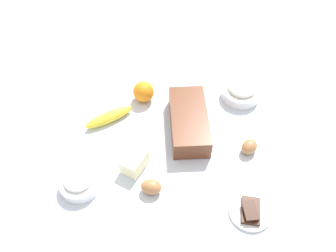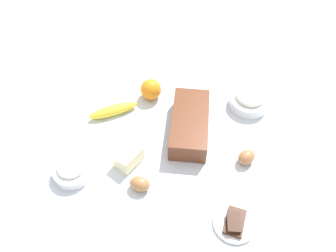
{
  "view_description": "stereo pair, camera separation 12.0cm",
  "coord_description": "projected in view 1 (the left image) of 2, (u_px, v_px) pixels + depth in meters",
  "views": [
    {
      "loc": [
        0.75,
        0.12,
        0.97
      ],
      "look_at": [
        0.0,
        0.0,
        0.04
      ],
      "focal_mm": 35.67,
      "sensor_mm": 36.0,
      "label": 1
    },
    {
      "loc": [
        0.72,
        0.23,
        0.97
      ],
      "look_at": [
        0.0,
        0.0,
        0.04
      ],
      "focal_mm": 35.67,
      "sensor_mm": 36.0,
      "label": 2
    }
  ],
  "objects": [
    {
      "name": "ground_plane",
      "position": [
        168.0,
        135.0,
        1.24
      ],
      "size": [
        2.4,
        2.4,
        0.02
      ],
      "primitive_type": "cube",
      "color": "silver"
    },
    {
      "name": "loaf_pan",
      "position": [
        189.0,
        121.0,
        1.21
      ],
      "size": [
        0.3,
        0.19,
        0.08
      ],
      "rotation": [
        0.0,
        0.0,
        0.21
      ],
      "color": "brown",
      "rests_on": "ground_plane"
    },
    {
      "name": "flour_bowl",
      "position": [
        241.0,
        91.0,
        1.32
      ],
      "size": [
        0.15,
        0.15,
        0.07
      ],
      "color": "white",
      "rests_on": "ground_plane"
    },
    {
      "name": "sugar_bowl",
      "position": [
        79.0,
        182.0,
        1.07
      ],
      "size": [
        0.13,
        0.13,
        0.06
      ],
      "color": "white",
      "rests_on": "ground_plane"
    },
    {
      "name": "banana",
      "position": [
        109.0,
        117.0,
        1.25
      ],
      "size": [
        0.16,
        0.17,
        0.04
      ],
      "primitive_type": "ellipsoid",
      "rotation": [
        0.0,
        0.0,
        2.27
      ],
      "color": "yellow",
      "rests_on": "ground_plane"
    },
    {
      "name": "orange_fruit",
      "position": [
        144.0,
        92.0,
        1.31
      ],
      "size": [
        0.08,
        0.08,
        0.08
      ],
      "primitive_type": "sphere",
      "color": "orange",
      "rests_on": "ground_plane"
    },
    {
      "name": "butter_block",
      "position": [
        134.0,
        162.0,
        1.11
      ],
      "size": [
        0.11,
        0.09,
        0.06
      ],
      "primitive_type": "cube",
      "rotation": [
        0.0,
        0.0,
        -0.35
      ],
      "color": "#F4EDB2",
      "rests_on": "ground_plane"
    },
    {
      "name": "egg_near_butter",
      "position": [
        151.0,
        187.0,
        1.06
      ],
      "size": [
        0.05,
        0.07,
        0.05
      ],
      "primitive_type": "ellipsoid",
      "rotation": [
        0.0,
        1.57,
        1.58
      ],
      "color": "#A97145",
      "rests_on": "ground_plane"
    },
    {
      "name": "egg_beside_bowl",
      "position": [
        249.0,
        147.0,
        1.16
      ],
      "size": [
        0.08,
        0.08,
        0.05
      ],
      "primitive_type": "ellipsoid",
      "rotation": [
        0.0,
        1.57,
        2.5
      ],
      "color": "#A56F43",
      "rests_on": "ground_plane"
    },
    {
      "name": "chocolate_plate",
      "position": [
        250.0,
        211.0,
        1.02
      ],
      "size": [
        0.13,
        0.13,
        0.03
      ],
      "color": "white",
      "rests_on": "ground_plane"
    }
  ]
}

